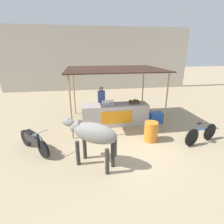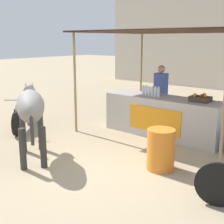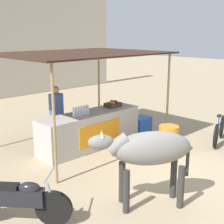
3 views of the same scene
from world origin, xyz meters
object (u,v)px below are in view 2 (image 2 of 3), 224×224
(vendor_behind_counter, at_px, (160,95))
(water_barrel, at_px, (161,149))
(cow, at_px, (31,107))
(fruit_crate, at_px, (200,98))
(motorcycle_parked, at_px, (22,113))
(stall_counter, at_px, (163,116))

(vendor_behind_counter, distance_m, water_barrel, 3.06)
(vendor_behind_counter, distance_m, cow, 3.78)
(fruit_crate, height_order, motorcycle_parked, fruit_crate)
(fruit_crate, distance_m, vendor_behind_counter, 1.63)
(motorcycle_parked, bearing_deg, cow, -29.14)
(stall_counter, bearing_deg, vendor_behind_counter, 126.20)
(vendor_behind_counter, xyz_separation_m, cow, (-0.65, -3.72, 0.18))
(stall_counter, height_order, fruit_crate, fruit_crate)
(fruit_crate, height_order, vendor_behind_counter, vendor_behind_counter)
(fruit_crate, xyz_separation_m, cow, (-2.11, -3.01, -0.00))
(fruit_crate, xyz_separation_m, water_barrel, (0.14, -1.86, -0.66))
(cow, xyz_separation_m, motorcycle_parked, (-1.93, 1.08, -0.61))
(stall_counter, bearing_deg, motorcycle_parked, -148.93)
(water_barrel, height_order, motorcycle_parked, motorcycle_parked)
(stall_counter, relative_size, water_barrel, 3.96)
(fruit_crate, relative_size, water_barrel, 0.58)
(stall_counter, distance_m, water_barrel, 2.09)
(stall_counter, bearing_deg, water_barrel, -59.94)
(stall_counter, bearing_deg, fruit_crate, 3.08)
(water_barrel, height_order, cow, cow)
(stall_counter, relative_size, motorcycle_parked, 2.12)
(water_barrel, bearing_deg, motorcycle_parked, -178.93)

